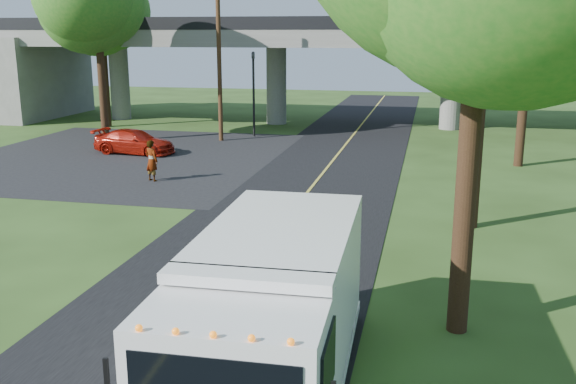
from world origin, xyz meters
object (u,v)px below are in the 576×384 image
(tree_left_lot, at_px, (98,3))
(pedestrian, at_px, (152,161))
(step_van, at_px, (272,312))
(red_sedan, at_px, (135,142))
(utility_pole, at_px, (219,63))
(tree_left_far, at_px, (103,15))
(traffic_signal, at_px, (254,85))

(tree_left_lot, relative_size, pedestrian, 5.78)
(step_van, xyz_separation_m, red_sedan, (-12.87, 21.35, -0.96))
(utility_pole, relative_size, tree_left_lot, 0.86)
(utility_pole, xyz_separation_m, tree_left_lot, (-6.29, -2.16, 3.31))
(tree_left_far, bearing_deg, traffic_signal, -9.65)
(red_sedan, bearing_deg, tree_left_lot, 52.47)
(traffic_signal, height_order, pedestrian, traffic_signal)
(red_sedan, bearing_deg, traffic_signal, -28.51)
(tree_left_lot, xyz_separation_m, step_van, (15.99, -24.22, -6.30))
(traffic_signal, bearing_deg, tree_left_far, 170.35)
(traffic_signal, bearing_deg, step_van, -73.89)
(traffic_signal, distance_m, pedestrian, 13.21)
(traffic_signal, xyz_separation_m, tree_left_lot, (-7.79, -4.16, 4.70))
(tree_left_far, height_order, step_van, tree_left_far)
(traffic_signal, relative_size, tree_left_lot, 0.50)
(utility_pole, distance_m, tree_left_far, 10.45)
(step_van, bearing_deg, utility_pole, 108.55)
(traffic_signal, xyz_separation_m, step_van, (8.20, -28.38, -1.60))
(traffic_signal, distance_m, red_sedan, 8.83)
(red_sedan, bearing_deg, pedestrian, -143.24)
(traffic_signal, xyz_separation_m, utility_pole, (-1.50, -2.00, 1.40))
(pedestrian, bearing_deg, tree_left_far, -32.46)
(tree_left_far, height_order, red_sedan, tree_left_far)
(tree_left_lot, bearing_deg, pedestrian, -52.40)
(tree_left_far, relative_size, pedestrian, 5.44)
(step_van, bearing_deg, tree_left_far, 120.52)
(tree_left_far, xyz_separation_m, step_van, (18.99, -30.22, -5.85))
(tree_left_lot, height_order, tree_left_far, tree_left_lot)
(tree_left_lot, distance_m, red_sedan, 8.41)
(step_van, height_order, red_sedan, step_van)
(red_sedan, height_order, pedestrian, pedestrian)
(tree_left_far, bearing_deg, pedestrian, -56.55)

